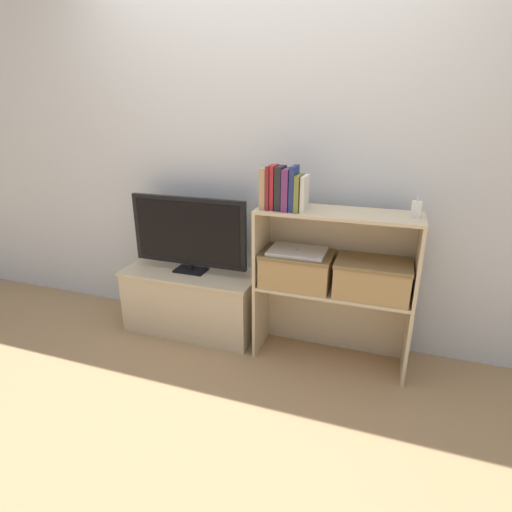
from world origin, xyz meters
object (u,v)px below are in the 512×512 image
tv (189,233)px  storage_basket_left (297,267)px  tv_stand (193,300)px  book_charcoal (280,188)px  baby_monitor (416,209)px  book_olive (299,193)px  storage_basket_right (372,277)px  book_maroon (270,187)px  book_ivory (304,194)px  laptop (298,251)px  book_navy (294,188)px  book_tan (265,188)px  book_crimson (274,187)px  book_plum (287,189)px

tv → storage_basket_left: 0.80m
tv_stand → book_charcoal: bearing=-8.5°
tv_stand → baby_monitor: baby_monitor is taller
book_olive → storage_basket_right: size_ratio=0.48×
book_charcoal → baby_monitor: book_charcoal is taller
baby_monitor → storage_basket_right: size_ratio=0.28×
tv_stand → book_maroon: 1.08m
book_maroon → baby_monitor: bearing=4.1°
book_ivory → laptop: 0.37m
book_navy → laptop: 0.40m
book_tan → book_navy: (0.17, 0.00, 0.01)m
book_navy → book_tan: bearing=180.0°
book_crimson → storage_basket_right: bearing=4.1°
tv → book_charcoal: book_charcoal is taller
book_plum → book_crimson: bearing=-180.0°
baby_monitor → book_plum: bearing=-175.3°
book_plum → book_olive: 0.07m
book_tan → book_charcoal: bearing=0.0°
baby_monitor → tv_stand: bearing=178.2°
book_crimson → book_charcoal: 0.04m
book_crimson → book_ivory: (0.18, 0.00, -0.03)m
book_charcoal → storage_basket_left: bearing=21.8°
book_tan → book_maroon: (0.03, 0.00, 0.01)m
storage_basket_right → tv_stand: bearing=177.3°
tv_stand → book_maroon: book_maroon is taller
book_charcoal → laptop: bearing=21.8°
tv → book_navy: book_navy is taller
book_crimson → book_ivory: size_ratio=1.25×
tv → book_tan: book_tan is taller
book_maroon → laptop: bearing=14.2°
book_tan → book_olive: size_ratio=1.14×
book_crimson → book_ivory: 0.18m
book_tan → book_olive: 0.21m
book_crimson → book_tan: bearing=180.0°
book_maroon → storage_basket_right: 0.80m
book_crimson → laptop: bearing=16.5°
tv_stand → baby_monitor: bearing=-1.8°
tv → book_tan: size_ratio=3.54×
book_navy → storage_basket_left: size_ratio=0.59×
tv_stand → book_navy: 1.17m
tv_stand → book_charcoal: size_ratio=3.86×
book_navy → book_ivory: (0.06, 0.00, -0.03)m
storage_basket_right → laptop: (-0.46, -0.00, 0.11)m
book_plum → storage_basket_left: 0.50m
book_maroon → storage_basket_left: size_ratio=0.58×
book_ivory → laptop: book_ivory is taller
book_olive → baby_monitor: book_olive is taller
book_charcoal → storage_basket_left: size_ratio=0.58×
laptop → book_crimson: bearing=-163.5°
tv_stand → book_navy: book_navy is taller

